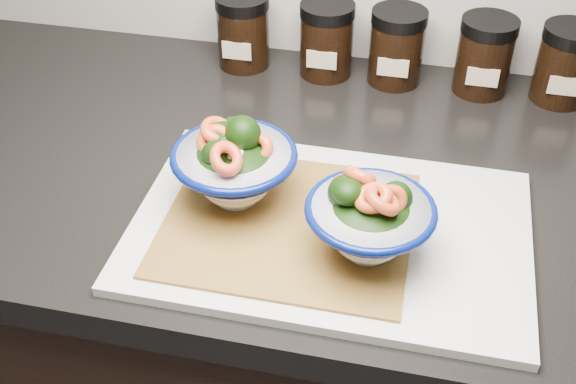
% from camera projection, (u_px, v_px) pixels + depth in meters
% --- Properties ---
extents(countertop, '(3.50, 0.60, 0.04)m').
position_uv_depth(countertop, '(357.00, 184.00, 0.93)').
color(countertop, black).
rests_on(countertop, cabinet).
extents(cutting_board, '(0.45, 0.30, 0.01)m').
position_uv_depth(cutting_board, '(330.00, 230.00, 0.83)').
color(cutting_board, silver).
rests_on(cutting_board, countertop).
extents(bamboo_mat, '(0.28, 0.24, 0.00)m').
position_uv_depth(bamboo_mat, '(288.00, 223.00, 0.82)').
color(bamboo_mat, '#A87E32').
rests_on(bamboo_mat, cutting_board).
extents(bowl_left, '(0.15, 0.15, 0.10)m').
position_uv_depth(bowl_left, '(234.00, 165.00, 0.83)').
color(bowl_left, white).
rests_on(bowl_left, bamboo_mat).
extents(bowl_right, '(0.14, 0.14, 0.11)m').
position_uv_depth(bowl_right, '(369.00, 219.00, 0.76)').
color(bowl_right, white).
rests_on(bowl_right, bamboo_mat).
extents(spice_jar_a, '(0.08, 0.08, 0.11)m').
position_uv_depth(spice_jar_a, '(243.00, 31.00, 1.10)').
color(spice_jar_a, black).
rests_on(spice_jar_a, countertop).
extents(spice_jar_b, '(0.08, 0.08, 0.11)m').
position_uv_depth(spice_jar_b, '(326.00, 39.00, 1.08)').
color(spice_jar_b, black).
rests_on(spice_jar_b, countertop).
extents(spice_jar_c, '(0.08, 0.08, 0.11)m').
position_uv_depth(spice_jar_c, '(397.00, 47.00, 1.07)').
color(spice_jar_c, black).
rests_on(spice_jar_c, countertop).
extents(spice_jar_d, '(0.08, 0.08, 0.11)m').
position_uv_depth(spice_jar_d, '(485.00, 56.00, 1.04)').
color(spice_jar_d, black).
rests_on(spice_jar_d, countertop).
extents(spice_jar_e, '(0.08, 0.08, 0.11)m').
position_uv_depth(spice_jar_e, '(565.00, 64.00, 1.02)').
color(spice_jar_e, black).
rests_on(spice_jar_e, countertop).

